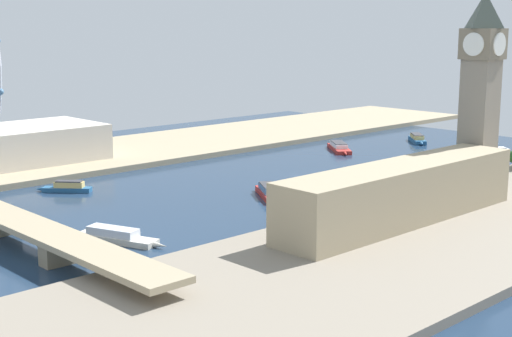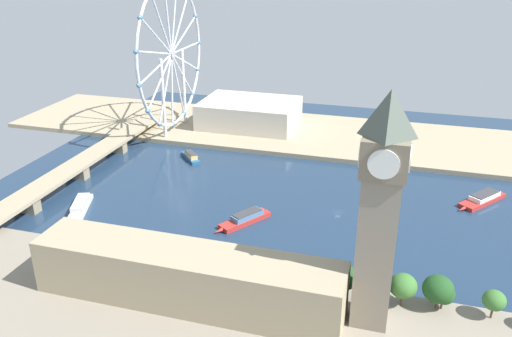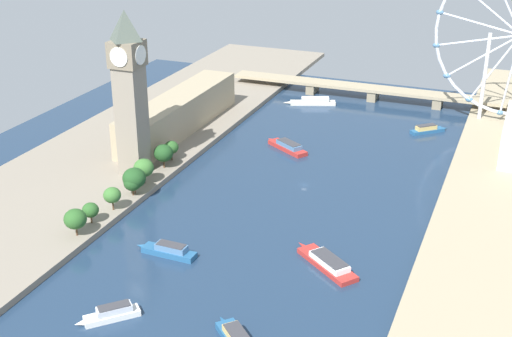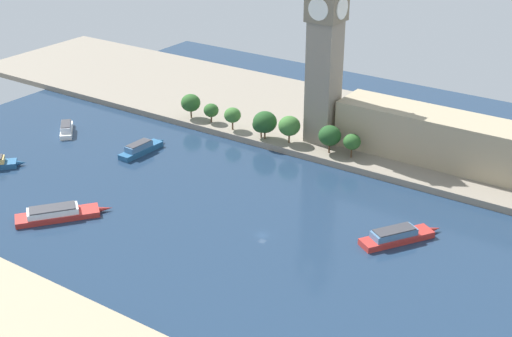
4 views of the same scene
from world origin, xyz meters
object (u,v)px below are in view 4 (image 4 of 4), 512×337
tour_boat_0 (66,129)px  tour_boat_1 (397,236)px  tour_boat_2 (57,214)px  clock_tower (325,49)px  parliament_block (467,144)px  tour_boat_4 (141,148)px

tour_boat_0 → tour_boat_1: tour_boat_0 is taller
tour_boat_1 → tour_boat_2: tour_boat_1 is taller
clock_tower → tour_boat_2: clock_tower is taller
clock_tower → tour_boat_2: size_ratio=2.62×
tour_boat_1 → clock_tower: bearing=80.0°
parliament_block → clock_tower: bearing=-82.6°
clock_tower → parliament_block: bearing=97.4°
tour_boat_1 → tour_boat_2: 129.34m
tour_boat_4 → parliament_block: bearing=-62.8°
clock_tower → tour_boat_4: (54.59, -64.97, -45.09)m
parliament_block → tour_boat_0: parliament_block is taller
parliament_block → tour_boat_0: 191.42m
clock_tower → tour_boat_0: (57.09, -112.64, -45.11)m
tour_boat_4 → tour_boat_2: bearing=-164.8°
parliament_block → tour_boat_1: bearing=-0.3°
tour_boat_0 → clock_tower: bearing=-108.6°
parliament_block → tour_boat_4: (63.29, -131.72, -11.52)m
parliament_block → tour_boat_1: size_ratio=3.84×
tour_boat_1 → tour_boat_4: (-6.64, -131.35, 0.07)m
clock_tower → tour_boat_2: (119.33, -49.17, -45.29)m
tour_boat_1 → parliament_block: bearing=32.4°
parliament_block → tour_boat_1: 70.88m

